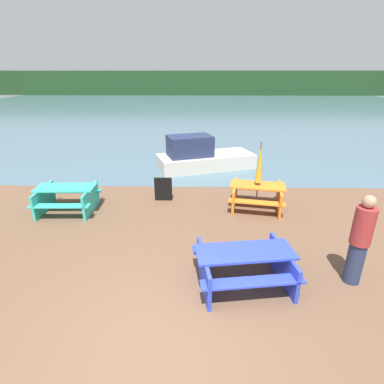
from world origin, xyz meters
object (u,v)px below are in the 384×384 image
(person, at_px, (360,240))
(picnic_table_blue, at_px, (244,263))
(umbrella_gold, at_px, (260,163))
(signboard, at_px, (163,189))
(boat, at_px, (201,157))
(picnic_table_orange, at_px, (257,194))
(picnic_table_teal, at_px, (67,197))

(person, bearing_deg, picnic_table_blue, -177.43)
(umbrella_gold, bearing_deg, signboard, 169.60)
(signboard, bearing_deg, umbrella_gold, -10.40)
(boat, relative_size, person, 2.35)
(umbrella_gold, bearing_deg, picnic_table_orange, 0.00)
(picnic_table_teal, height_order, boat, boat)
(picnic_table_teal, height_order, umbrella_gold, umbrella_gold)
(boat, xyz_separation_m, person, (2.90, -7.33, 0.41))
(picnic_table_teal, distance_m, picnic_table_orange, 5.57)
(picnic_table_teal, relative_size, umbrella_gold, 0.83)
(umbrella_gold, relative_size, boat, 0.47)
(picnic_table_teal, bearing_deg, umbrella_gold, 3.62)
(picnic_table_blue, xyz_separation_m, signboard, (-1.99, 4.00, -0.07))
(umbrella_gold, xyz_separation_m, signboard, (-2.85, 0.52, -1.03))
(picnic_table_teal, distance_m, signboard, 2.84)
(picnic_table_orange, height_order, boat, boat)
(boat, bearing_deg, picnic_table_teal, -151.58)
(person, bearing_deg, signboard, 136.52)
(picnic_table_teal, relative_size, picnic_table_orange, 0.94)
(picnic_table_orange, xyz_separation_m, umbrella_gold, (0.00, 0.00, 0.97))
(picnic_table_teal, xyz_separation_m, picnic_table_orange, (5.56, 0.35, -0.01))
(person, bearing_deg, umbrella_gold, 110.51)
(picnic_table_blue, relative_size, picnic_table_orange, 1.11)
(picnic_table_orange, relative_size, boat, 0.42)
(umbrella_gold, xyz_separation_m, person, (1.26, -3.38, -0.49))
(picnic_table_orange, distance_m, umbrella_gold, 0.97)
(picnic_table_orange, bearing_deg, signboard, 169.60)
(picnic_table_blue, relative_size, umbrella_gold, 0.99)
(picnic_table_teal, bearing_deg, signboard, 17.96)
(signboard, bearing_deg, picnic_table_orange, -10.40)
(picnic_table_orange, distance_m, signboard, 2.90)
(picnic_table_teal, relative_size, person, 0.93)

